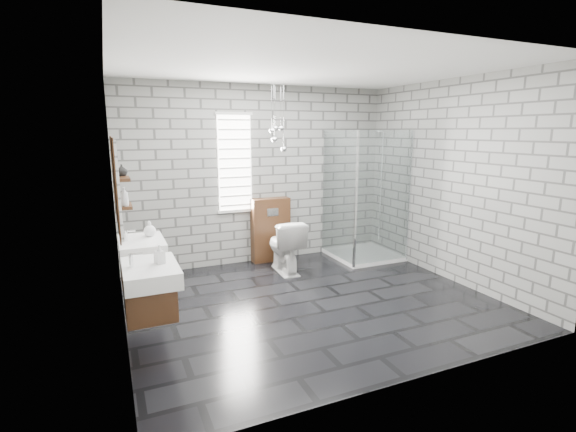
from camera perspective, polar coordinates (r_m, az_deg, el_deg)
floor at (r=5.17m, az=3.20°, el=-11.59°), size 4.20×3.60×0.02m
ceiling at (r=4.80m, az=3.59°, el=19.79°), size 4.20×3.60×0.02m
wall_back at (r=6.46m, az=-3.90°, el=5.57°), size 4.20×0.02×2.70m
wall_front at (r=3.31m, az=17.62°, el=-0.67°), size 4.20×0.02×2.70m
wall_left at (r=4.30m, az=-22.65°, el=1.68°), size 0.02×3.60×2.70m
wall_right at (r=6.05m, az=21.60°, el=4.38°), size 0.02×3.60×2.70m
vanity_left at (r=3.96m, az=-18.87°, el=-7.71°), size 0.47×0.70×1.57m
vanity_right at (r=4.88m, az=-19.84°, el=-4.17°), size 0.47×0.70×1.57m
shelf_lower at (r=4.25m, az=-21.53°, el=1.26°), size 0.14×0.30×0.03m
shelf_upper at (r=4.22m, az=-21.79°, el=4.74°), size 0.14×0.30×0.03m
window at (r=6.29m, az=-7.30°, el=7.17°), size 0.56×0.05×1.48m
cistern_panel at (r=6.54m, az=-2.41°, el=-1.89°), size 0.60×0.20×1.00m
flush_plate at (r=6.38m, az=-2.09°, el=0.52°), size 0.18×0.01×0.12m
shower_enclosure at (r=6.71m, az=10.22°, el=-1.70°), size 1.00×1.00×2.03m
pendant_cluster at (r=6.06m, az=-1.49°, el=11.13°), size 0.25×0.23×0.98m
toilet at (r=6.06m, az=-0.46°, el=-4.08°), size 0.48×0.78×0.77m
soap_bottle_a at (r=3.93m, az=-17.17°, el=-4.97°), size 0.10×0.10×0.18m
soap_bottle_b at (r=4.96m, az=-18.40°, el=-1.66°), size 0.15×0.15×0.17m
soap_bottle_c at (r=4.14m, az=-21.44°, el=2.49°), size 0.09×0.09×0.18m
vase at (r=4.33m, az=-21.78°, el=5.84°), size 0.14×0.14×0.11m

